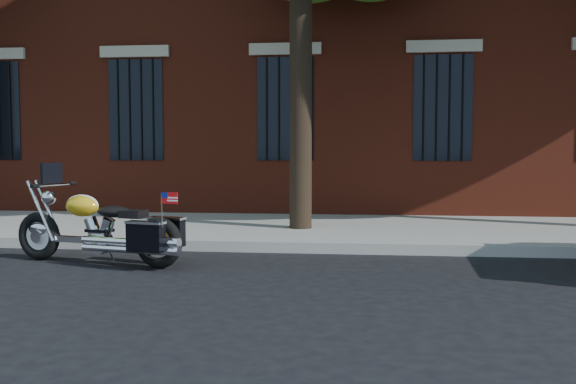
# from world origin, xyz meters

# --- Properties ---
(ground) EXTENTS (120.00, 120.00, 0.00)m
(ground) POSITION_xyz_m (0.00, 0.00, 0.00)
(ground) COLOR black
(ground) RESTS_ON ground
(curb) EXTENTS (40.00, 0.16, 0.15)m
(curb) POSITION_xyz_m (0.00, 1.38, 0.07)
(curb) COLOR gray
(curb) RESTS_ON ground
(sidewalk) EXTENTS (40.00, 3.60, 0.15)m
(sidewalk) POSITION_xyz_m (0.00, 3.26, 0.07)
(sidewalk) COLOR gray
(sidewalk) RESTS_ON ground
(motorcycle) EXTENTS (2.38, 1.07, 1.26)m
(motorcycle) POSITION_xyz_m (-1.68, 0.17, 0.43)
(motorcycle) COLOR black
(motorcycle) RESTS_ON ground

